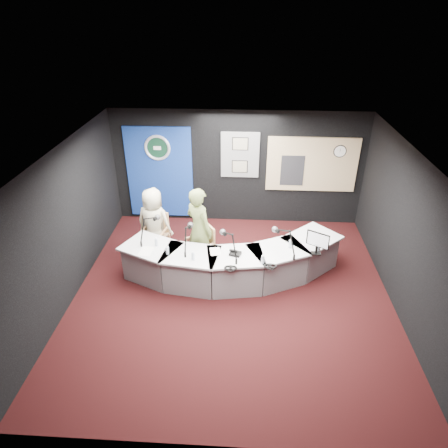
# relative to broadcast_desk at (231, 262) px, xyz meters

# --- Properties ---
(ground) EXTENTS (6.00, 6.00, 0.00)m
(ground) POSITION_rel_broadcast_desk_xyz_m (0.05, -0.55, -0.38)
(ground) COLOR black
(ground) RESTS_ON ground
(ceiling) EXTENTS (6.00, 6.00, 0.02)m
(ceiling) POSITION_rel_broadcast_desk_xyz_m (0.05, -0.55, 2.42)
(ceiling) COLOR silver
(ceiling) RESTS_ON ground
(wall_back) EXTENTS (6.00, 0.02, 2.80)m
(wall_back) POSITION_rel_broadcast_desk_xyz_m (0.05, 2.45, 1.02)
(wall_back) COLOR black
(wall_back) RESTS_ON ground
(wall_front) EXTENTS (6.00, 0.02, 2.80)m
(wall_front) POSITION_rel_broadcast_desk_xyz_m (0.05, -3.55, 1.02)
(wall_front) COLOR black
(wall_front) RESTS_ON ground
(wall_left) EXTENTS (0.02, 6.00, 2.80)m
(wall_left) POSITION_rel_broadcast_desk_xyz_m (-2.95, -0.55, 1.02)
(wall_left) COLOR black
(wall_left) RESTS_ON ground
(wall_right) EXTENTS (0.02, 6.00, 2.80)m
(wall_right) POSITION_rel_broadcast_desk_xyz_m (3.05, -0.55, 1.02)
(wall_right) COLOR black
(wall_right) RESTS_ON ground
(broadcast_desk) EXTENTS (4.50, 1.90, 0.75)m
(broadcast_desk) POSITION_rel_broadcast_desk_xyz_m (0.00, 0.00, 0.00)
(broadcast_desk) COLOR #B9BBBE
(broadcast_desk) RESTS_ON ground
(backdrop_panel) EXTENTS (1.60, 0.05, 2.30)m
(backdrop_panel) POSITION_rel_broadcast_desk_xyz_m (-1.85, 2.42, 0.88)
(backdrop_panel) COLOR navy
(backdrop_panel) RESTS_ON wall_back
(agency_seal) EXTENTS (0.63, 0.07, 0.63)m
(agency_seal) POSITION_rel_broadcast_desk_xyz_m (-1.85, 2.38, 1.52)
(agency_seal) COLOR silver
(agency_seal) RESTS_ON backdrop_panel
(seal_center) EXTENTS (0.48, 0.01, 0.48)m
(seal_center) POSITION_rel_broadcast_desk_xyz_m (-1.85, 2.38, 1.52)
(seal_center) COLOR #0D301F
(seal_center) RESTS_ON backdrop_panel
(pinboard) EXTENTS (0.90, 0.04, 1.10)m
(pinboard) POSITION_rel_broadcast_desk_xyz_m (0.10, 2.42, 1.38)
(pinboard) COLOR slate
(pinboard) RESTS_ON wall_back
(framed_photo_upper) EXTENTS (0.34, 0.02, 0.27)m
(framed_photo_upper) POSITION_rel_broadcast_desk_xyz_m (0.10, 2.39, 1.65)
(framed_photo_upper) COLOR gray
(framed_photo_upper) RESTS_ON pinboard
(framed_photo_lower) EXTENTS (0.34, 0.02, 0.27)m
(framed_photo_lower) POSITION_rel_broadcast_desk_xyz_m (0.10, 2.39, 1.09)
(framed_photo_lower) COLOR gray
(framed_photo_lower) RESTS_ON pinboard
(booth_window_frame) EXTENTS (2.12, 0.06, 1.32)m
(booth_window_frame) POSITION_rel_broadcast_desk_xyz_m (1.80, 2.42, 1.18)
(booth_window_frame) COLOR tan
(booth_window_frame) RESTS_ON wall_back
(booth_glow) EXTENTS (2.00, 0.02, 1.20)m
(booth_glow) POSITION_rel_broadcast_desk_xyz_m (1.80, 2.41, 1.18)
(booth_glow) COLOR #FFC9A1
(booth_glow) RESTS_ON booth_window_frame
(equipment_rack) EXTENTS (0.55, 0.02, 0.75)m
(equipment_rack) POSITION_rel_broadcast_desk_xyz_m (1.35, 2.39, 1.03)
(equipment_rack) COLOR black
(equipment_rack) RESTS_ON booth_window_frame
(wall_clock) EXTENTS (0.28, 0.01, 0.28)m
(wall_clock) POSITION_rel_broadcast_desk_xyz_m (2.40, 2.39, 1.52)
(wall_clock) COLOR white
(wall_clock) RESTS_ON booth_window_frame
(armchair_left) EXTENTS (0.57, 0.57, 0.85)m
(armchair_left) POSITION_rel_broadcast_desk_xyz_m (-1.68, 0.75, 0.05)
(armchair_left) COLOR tan
(armchair_left) RESTS_ON ground
(armchair_right) EXTENTS (0.73, 0.73, 0.94)m
(armchair_right) POSITION_rel_broadcast_desk_xyz_m (-0.66, 0.33, 0.10)
(armchair_right) COLOR tan
(armchair_right) RESTS_ON ground
(draped_jacket) EXTENTS (0.51, 0.21, 0.70)m
(draped_jacket) POSITION_rel_broadcast_desk_xyz_m (-1.75, 0.99, 0.24)
(draped_jacket) COLOR slate
(draped_jacket) RESTS_ON armchair_left
(person_man) EXTENTS (0.87, 0.67, 1.58)m
(person_man) POSITION_rel_broadcast_desk_xyz_m (-1.68, 0.75, 0.41)
(person_man) COLOR beige
(person_man) RESTS_ON ground
(person_woman) EXTENTS (0.78, 0.76, 1.81)m
(person_woman) POSITION_rel_broadcast_desk_xyz_m (-0.66, 0.33, 0.53)
(person_woman) COLOR olive
(person_woman) RESTS_ON ground
(computer_monitor) EXTENTS (0.39, 0.25, 0.30)m
(computer_monitor) POSITION_rel_broadcast_desk_xyz_m (1.62, -0.17, 0.70)
(computer_monitor) COLOR black
(computer_monitor) RESTS_ON broadcast_desk
(desk_phone) EXTENTS (0.24, 0.21, 0.05)m
(desk_phone) POSITION_rel_broadcast_desk_xyz_m (0.10, -0.30, 0.40)
(desk_phone) COLOR black
(desk_phone) RESTS_ON broadcast_desk
(headphones_near) EXTENTS (0.21, 0.21, 0.03)m
(headphones_near) POSITION_rel_broadcast_desk_xyz_m (0.74, -0.65, 0.39)
(headphones_near) COLOR black
(headphones_near) RESTS_ON broadcast_desk
(headphones_far) EXTENTS (0.21, 0.21, 0.03)m
(headphones_far) POSITION_rel_broadcast_desk_xyz_m (0.03, -0.75, 0.39)
(headphones_far) COLOR black
(headphones_far) RESTS_ON broadcast_desk
(paper_stack) EXTENTS (0.26, 0.35, 0.00)m
(paper_stack) POSITION_rel_broadcast_desk_xyz_m (-1.62, -0.28, 0.38)
(paper_stack) COLOR white
(paper_stack) RESTS_ON broadcast_desk
(notepad) EXTENTS (0.24, 0.31, 0.00)m
(notepad) POSITION_rel_broadcast_desk_xyz_m (-0.29, -0.21, 0.38)
(notepad) COLOR white
(notepad) RESTS_ON broadcast_desk
(boom_mic_a) EXTENTS (0.34, 0.70, 0.60)m
(boom_mic_a) POSITION_rel_broadcast_desk_xyz_m (-1.63, 0.18, 0.68)
(boom_mic_a) COLOR black
(boom_mic_a) RESTS_ON broadcast_desk
(boom_mic_b) EXTENTS (0.16, 0.74, 0.60)m
(boom_mic_b) POSITION_rel_broadcast_desk_xyz_m (-0.82, -0.12, 0.68)
(boom_mic_b) COLOR black
(boom_mic_b) RESTS_ON broadcast_desk
(boom_mic_c) EXTENTS (0.40, 0.67, 0.60)m
(boom_mic_c) POSITION_rel_broadcast_desk_xyz_m (-0.02, -0.32, 0.68)
(boom_mic_c) COLOR black
(boom_mic_c) RESTS_ON broadcast_desk
(boom_mic_d) EXTENTS (0.47, 0.63, 0.60)m
(boom_mic_d) POSITION_rel_broadcast_desk_xyz_m (1.01, -0.14, 0.68)
(boom_mic_d) COLOR black
(boom_mic_d) RESTS_ON broadcast_desk
(water_bottles) EXTENTS (3.20, 0.62, 0.18)m
(water_bottles) POSITION_rel_broadcast_desk_xyz_m (0.11, -0.26, 0.46)
(water_bottles) COLOR silver
(water_bottles) RESTS_ON broadcast_desk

